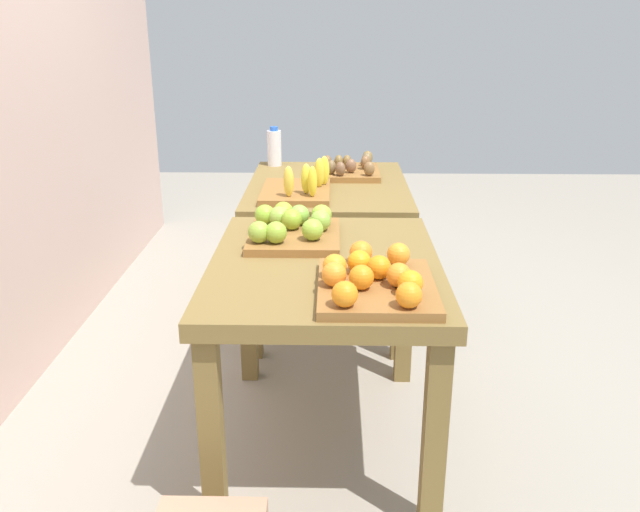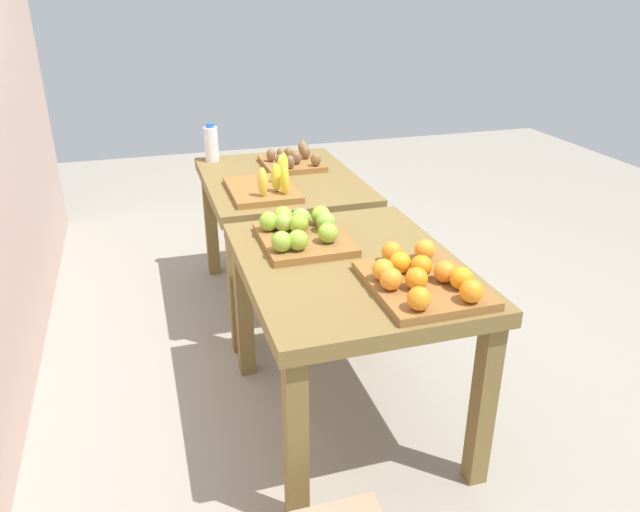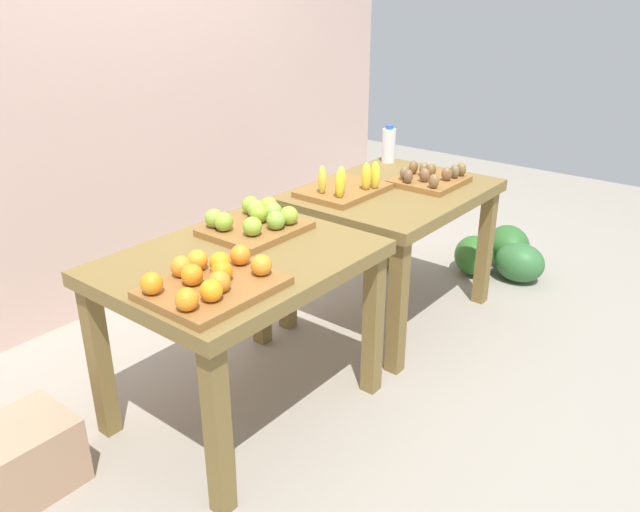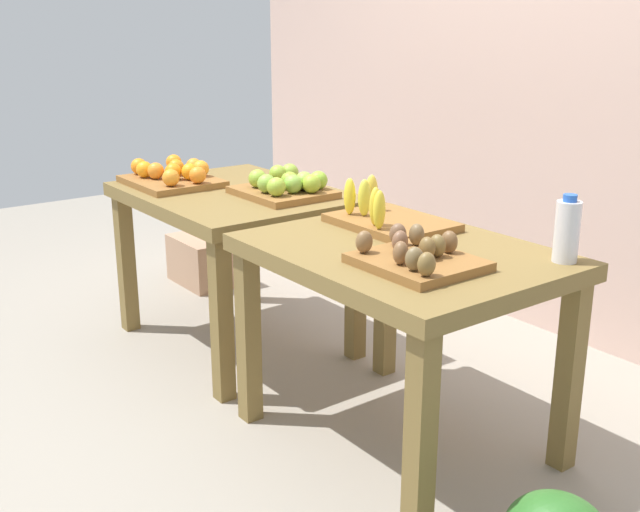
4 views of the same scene
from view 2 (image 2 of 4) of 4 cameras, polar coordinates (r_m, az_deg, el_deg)
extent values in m
plane|color=gray|center=(3.12, -0.89, -8.59)|extent=(8.00, 8.00, 0.00)
cube|color=brown|center=(2.31, 2.85, -1.18)|extent=(1.04, 0.80, 0.06)
cube|color=brown|center=(2.28, 14.97, -13.25)|extent=(0.07, 0.07, 0.67)
cube|color=brown|center=(2.96, 5.94, -3.05)|extent=(0.07, 0.07, 0.67)
cube|color=brown|center=(2.06, -2.26, -17.09)|extent=(0.07, 0.07, 0.67)
cube|color=brown|center=(2.80, -7.10, -4.92)|extent=(0.07, 0.07, 0.67)
cube|color=brown|center=(3.31, -3.67, 6.88)|extent=(1.04, 0.80, 0.06)
cube|color=brown|center=(3.13, 4.55, -1.44)|extent=(0.07, 0.07, 0.67)
cube|color=brown|center=(3.93, -0.27, 4.17)|extent=(0.07, 0.07, 0.67)
cube|color=brown|center=(2.97, -7.80, -3.09)|extent=(0.07, 0.07, 0.67)
cube|color=brown|center=(3.81, -10.14, 3.08)|extent=(0.07, 0.07, 0.67)
cube|color=brown|center=(2.11, 9.56, -2.65)|extent=(0.44, 0.36, 0.03)
sphere|color=orange|center=(2.22, 6.71, 0.39)|extent=(0.10, 0.10, 0.08)
sphere|color=orange|center=(2.25, 9.75, 0.58)|extent=(0.08, 0.08, 0.08)
sphere|color=orange|center=(2.02, 6.63, -2.14)|extent=(0.11, 0.11, 0.08)
sphere|color=orange|center=(2.03, 8.99, -2.09)|extent=(0.09, 0.09, 0.08)
sphere|color=orange|center=(2.14, 7.47, -0.60)|extent=(0.08, 0.08, 0.08)
sphere|color=orange|center=(1.99, 13.94, -3.20)|extent=(0.10, 0.10, 0.08)
sphere|color=orange|center=(2.12, 9.44, -0.91)|extent=(0.11, 0.11, 0.08)
sphere|color=orange|center=(2.10, 11.56, -1.44)|extent=(0.08, 0.08, 0.08)
sphere|color=orange|center=(2.08, 5.91, -1.29)|extent=(0.10, 0.10, 0.08)
sphere|color=orange|center=(1.91, 9.22, -3.94)|extent=(0.08, 0.08, 0.08)
sphere|color=orange|center=(2.06, 13.03, -2.04)|extent=(0.11, 0.11, 0.08)
cube|color=brown|center=(2.45, -1.48, 1.56)|extent=(0.40, 0.34, 0.03)
sphere|color=#88BB32|center=(2.49, -4.78, 3.25)|extent=(0.11, 0.11, 0.08)
sphere|color=#83B441|center=(2.52, -1.80, 3.59)|extent=(0.08, 0.08, 0.08)
sphere|color=#8BB034|center=(2.30, -2.08, 1.49)|extent=(0.11, 0.11, 0.08)
sphere|color=#8AAF2E|center=(2.46, -2.01, 3.04)|extent=(0.11, 0.11, 0.08)
sphere|color=#8DB641|center=(2.48, -3.36, 3.19)|extent=(0.11, 0.11, 0.08)
sphere|color=#87B33F|center=(2.47, 0.54, 3.20)|extent=(0.11, 0.11, 0.08)
sphere|color=#96BA37|center=(2.54, 0.07, 3.82)|extent=(0.10, 0.10, 0.08)
sphere|color=#90B938|center=(2.36, 0.75, 2.18)|extent=(0.11, 0.11, 0.08)
sphere|color=#93B330|center=(2.54, -3.47, 3.76)|extent=(0.11, 0.11, 0.08)
sphere|color=#8AAD39|center=(2.29, -3.61, 1.36)|extent=(0.10, 0.10, 0.08)
cube|color=brown|center=(3.05, -5.44, 6.18)|extent=(0.44, 0.32, 0.03)
ellipsoid|color=yellow|center=(2.95, -4.10, 7.32)|extent=(0.05, 0.06, 0.14)
ellipsoid|color=yellow|center=(3.08, -3.61, 8.09)|extent=(0.06, 0.06, 0.14)
ellipsoid|color=yellow|center=(2.89, -5.38, 6.89)|extent=(0.06, 0.07, 0.14)
ellipsoid|color=yellow|center=(3.13, -3.41, 8.36)|extent=(0.06, 0.06, 0.14)
ellipsoid|color=yellow|center=(2.91, -3.30, 7.09)|extent=(0.06, 0.05, 0.14)
cube|color=brown|center=(3.49, -2.66, 8.62)|extent=(0.36, 0.32, 0.03)
ellipsoid|color=brown|center=(3.52, -1.32, 9.62)|extent=(0.07, 0.07, 0.07)
ellipsoid|color=brown|center=(3.50, -2.94, 9.54)|extent=(0.06, 0.05, 0.07)
ellipsoid|color=brown|center=(3.47, -4.61, 9.36)|extent=(0.07, 0.06, 0.07)
ellipsoid|color=brown|center=(3.37, -0.40, 8.98)|extent=(0.06, 0.06, 0.07)
ellipsoid|color=brown|center=(3.64, -1.62, 10.13)|extent=(0.06, 0.06, 0.07)
ellipsoid|color=brown|center=(3.49, -3.65, 9.48)|extent=(0.06, 0.06, 0.07)
ellipsoid|color=brown|center=(3.41, -2.21, 9.15)|extent=(0.05, 0.06, 0.07)
ellipsoid|color=brown|center=(3.33, -2.82, 8.76)|extent=(0.07, 0.07, 0.07)
ellipsoid|color=brown|center=(3.36, -3.76, 8.87)|extent=(0.06, 0.05, 0.07)
ellipsoid|color=brown|center=(3.58, -1.49, 9.90)|extent=(0.07, 0.07, 0.07)
cylinder|color=silver|center=(3.62, -10.10, 10.23)|extent=(0.08, 0.08, 0.20)
cylinder|color=blue|center=(3.60, -10.23, 11.90)|extent=(0.04, 0.04, 0.02)
ellipsoid|color=#2D652A|center=(4.52, -3.60, 4.11)|extent=(0.43, 0.42, 0.26)
ellipsoid|color=#2F6E29|center=(4.26, -4.22, 2.65)|extent=(0.37, 0.35, 0.24)
ellipsoid|color=#326A35|center=(4.39, -0.95, 3.38)|extent=(0.26, 0.32, 0.24)
camera|label=1|loc=(0.79, 85.59, -10.61)|focal=37.54mm
camera|label=3|loc=(2.41, 66.35, 10.80)|focal=35.54mm
camera|label=4|loc=(5.51, 10.27, 21.85)|focal=43.80mm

